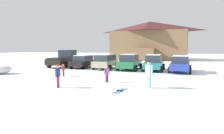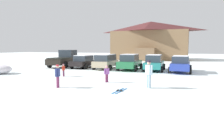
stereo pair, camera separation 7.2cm
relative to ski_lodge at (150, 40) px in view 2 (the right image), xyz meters
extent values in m
plane|color=white|center=(1.82, -33.52, -3.96)|extent=(160.00, 160.00, 0.00)
cube|color=brown|center=(0.00, 0.08, -1.08)|extent=(14.91, 8.33, 5.76)
pyramid|color=#4F1F20|center=(0.00, 0.08, 2.84)|extent=(15.51, 8.93, 2.08)
cube|color=brown|center=(-0.03, -4.94, -2.76)|extent=(3.61, 1.82, 2.40)
cube|color=black|center=(-4.18, -20.65, -3.37)|extent=(1.81, 4.22, 0.55)
cube|color=#2D3842|center=(-4.19, -20.86, -2.79)|extent=(1.59, 2.20, 0.62)
cube|color=white|center=(-4.19, -20.86, -2.45)|extent=(1.48, 2.09, 0.06)
cylinder|color=black|center=(-5.14, -19.34, -3.64)|extent=(0.22, 0.64, 0.64)
cylinder|color=black|center=(-3.21, -19.36, -3.64)|extent=(0.22, 0.64, 0.64)
cylinder|color=black|center=(-5.15, -21.95, -3.64)|extent=(0.22, 0.64, 0.64)
cylinder|color=black|center=(-3.23, -21.96, -3.64)|extent=(0.22, 0.64, 0.64)
cube|color=tan|center=(-1.27, -20.79, -3.32)|extent=(2.07, 4.74, 0.65)
cube|color=#2D3842|center=(-1.27, -20.89, -2.67)|extent=(1.78, 3.62, 0.66)
cube|color=white|center=(-1.27, -20.89, -2.31)|extent=(1.67, 3.44, 0.06)
cylinder|color=black|center=(-2.31, -19.43, -3.64)|extent=(0.27, 0.65, 0.64)
cylinder|color=black|center=(-0.44, -19.30, -3.64)|extent=(0.27, 0.65, 0.64)
cylinder|color=black|center=(-2.10, -22.29, -3.64)|extent=(0.27, 0.65, 0.64)
cylinder|color=black|center=(-0.23, -22.16, -3.64)|extent=(0.27, 0.65, 0.64)
cube|color=#247143|center=(1.58, -20.74, -3.31)|extent=(1.97, 4.58, 0.68)
cube|color=#2D3842|center=(1.59, -20.97, -2.62)|extent=(1.68, 2.40, 0.69)
cube|color=white|center=(1.59, -20.97, -2.25)|extent=(1.56, 2.28, 0.06)
cylinder|color=black|center=(0.56, -19.38, -3.64)|extent=(0.24, 0.65, 0.64)
cylinder|color=black|center=(2.50, -19.31, -3.64)|extent=(0.24, 0.65, 0.64)
cylinder|color=black|center=(0.66, -22.18, -3.64)|extent=(0.24, 0.65, 0.64)
cylinder|color=black|center=(2.60, -22.11, -3.64)|extent=(0.24, 0.65, 0.64)
cube|color=#227F79|center=(4.21, -20.54, -3.33)|extent=(1.91, 4.68, 0.63)
cube|color=#2D3842|center=(4.22, -20.77, -2.66)|extent=(1.60, 2.46, 0.71)
cube|color=white|center=(4.22, -20.77, -2.27)|extent=(1.50, 2.34, 0.06)
cylinder|color=black|center=(3.23, -19.15, -3.64)|extent=(0.25, 0.65, 0.64)
cylinder|color=black|center=(5.07, -19.07, -3.64)|extent=(0.25, 0.65, 0.64)
cylinder|color=black|center=(3.36, -22.00, -3.64)|extent=(0.25, 0.65, 0.64)
cylinder|color=black|center=(5.20, -21.92, -3.64)|extent=(0.25, 0.65, 0.64)
cube|color=#283DA2|center=(6.88, -20.95, -3.33)|extent=(1.75, 4.61, 0.64)
cube|color=#2D3842|center=(6.88, -21.18, -2.68)|extent=(1.53, 2.40, 0.64)
cube|color=white|center=(6.88, -21.18, -2.33)|extent=(1.43, 2.28, 0.06)
cylinder|color=black|center=(5.96, -19.52, -3.64)|extent=(0.22, 0.64, 0.64)
cylinder|color=black|center=(7.82, -19.54, -3.64)|extent=(0.22, 0.64, 0.64)
cylinder|color=black|center=(5.94, -22.37, -3.64)|extent=(0.22, 0.64, 0.64)
cylinder|color=black|center=(7.80, -22.39, -3.64)|extent=(0.22, 0.64, 0.64)
cube|color=black|center=(-7.23, -20.47, -3.21)|extent=(2.50, 5.51, 0.70)
cube|color=#2D3842|center=(-7.33, -19.40, -2.34)|extent=(1.99, 1.88, 1.05)
cube|color=black|center=(-7.14, -21.40, -2.80)|extent=(2.27, 3.11, 0.12)
cylinder|color=black|center=(-8.46, -18.97, -3.56)|extent=(0.33, 0.82, 0.80)
cylinder|color=black|center=(-6.29, -18.77, -3.56)|extent=(0.33, 0.82, 0.80)
cylinder|color=black|center=(-8.16, -22.16, -3.56)|extent=(0.33, 0.82, 0.80)
cylinder|color=black|center=(-5.99, -21.96, -3.56)|extent=(0.33, 0.82, 0.80)
cylinder|color=#97B5C8|center=(5.49, -30.11, -3.55)|extent=(0.15, 0.15, 0.82)
cylinder|color=#97B5C8|center=(5.35, -29.99, -3.55)|extent=(0.15, 0.15, 0.82)
cube|color=#A8C4DB|center=(5.42, -30.05, -2.85)|extent=(0.46, 0.44, 0.58)
cylinder|color=#A8C4DB|center=(5.62, -30.21, -2.84)|extent=(0.11, 0.11, 0.55)
cylinder|color=#A8C4DB|center=(5.22, -29.88, -2.84)|extent=(0.11, 0.11, 0.55)
sphere|color=tan|center=(5.42, -30.05, -2.46)|extent=(0.21, 0.21, 0.21)
cylinder|color=#2C1C2E|center=(5.42, -30.05, -2.35)|extent=(0.20, 0.20, 0.10)
cylinder|color=#742E54|center=(0.21, -31.86, -3.62)|extent=(0.13, 0.13, 0.69)
cylinder|color=#742E54|center=(0.25, -32.01, -3.62)|extent=(0.13, 0.13, 0.69)
cube|color=navy|center=(0.23, -31.94, -3.03)|extent=(0.29, 0.38, 0.49)
cylinder|color=navy|center=(0.18, -31.73, -3.02)|extent=(0.09, 0.09, 0.46)
cylinder|color=navy|center=(0.29, -32.14, -3.02)|extent=(0.09, 0.09, 0.46)
sphere|color=tan|center=(0.23, -31.94, -2.70)|extent=(0.18, 0.18, 0.18)
cylinder|color=red|center=(0.23, -31.94, -2.60)|extent=(0.17, 0.17, 0.08)
cylinder|color=#722D51|center=(2.24, -29.14, -3.68)|extent=(0.10, 0.10, 0.57)
cylinder|color=#722D51|center=(2.31, -29.04, -3.68)|extent=(0.10, 0.10, 0.57)
cube|color=#9852A7|center=(2.28, -29.09, -3.19)|extent=(0.29, 0.33, 0.40)
cylinder|color=#9852A7|center=(2.18, -29.24, -3.18)|extent=(0.08, 0.08, 0.38)
cylinder|color=#9852A7|center=(2.37, -28.94, -3.18)|extent=(0.08, 0.08, 0.38)
sphere|color=tan|center=(2.28, -29.09, -2.91)|extent=(0.15, 0.15, 0.15)
cylinder|color=pink|center=(2.28, -29.09, -2.84)|extent=(0.14, 0.14, 0.07)
cylinder|color=#6D3553|center=(-2.29, -27.66, -3.71)|extent=(0.09, 0.09, 0.51)
cylinder|color=#6D3553|center=(-2.28, -27.77, -3.71)|extent=(0.09, 0.09, 0.51)
cube|color=red|center=(-2.28, -27.71, -3.27)|extent=(0.17, 0.26, 0.36)
cylinder|color=red|center=(-2.29, -27.55, -3.26)|extent=(0.07, 0.07, 0.35)
cylinder|color=red|center=(-2.27, -27.87, -3.26)|extent=(0.07, 0.07, 0.35)
sphere|color=tan|center=(-2.28, -27.71, -3.02)|extent=(0.13, 0.13, 0.13)
cylinder|color=pink|center=(-2.28, -27.71, -2.95)|extent=(0.13, 0.13, 0.06)
cube|color=blue|center=(3.97, -31.49, -3.95)|extent=(0.23, 1.57, 0.02)
cube|color=black|center=(3.97, -31.54, -3.91)|extent=(0.10, 0.21, 0.06)
cube|color=blue|center=(4.17, -31.51, -3.95)|extent=(0.23, 1.57, 0.02)
cube|color=black|center=(4.17, -31.56, -3.91)|extent=(0.10, 0.21, 0.06)
camera|label=1|loc=(7.58, -41.96, -1.54)|focal=32.00mm
camera|label=2|loc=(7.65, -41.94, -1.54)|focal=32.00mm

